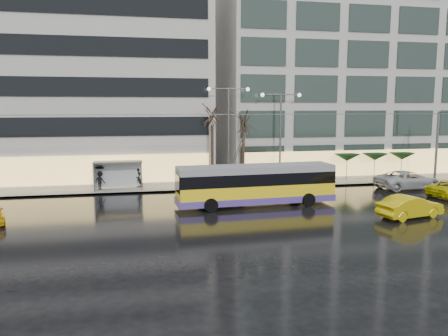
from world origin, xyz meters
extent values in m
plane|color=black|center=(0.00, 0.00, 0.00)|extent=(140.00, 140.00, 0.00)
cube|color=gray|center=(2.00, 14.00, 0.07)|extent=(80.00, 10.00, 0.15)
cube|color=slate|center=(2.00, 9.05, 0.07)|extent=(80.00, 0.10, 0.15)
cube|color=#BBB9B3|center=(-16.00, 19.00, 11.15)|extent=(34.00, 14.00, 22.00)
cube|color=#BBB9B3|center=(19.00, 19.00, 12.65)|extent=(32.00, 14.00, 25.00)
cube|color=yellow|center=(2.42, 2.65, 1.04)|extent=(11.96, 3.13, 1.48)
cube|color=#523D9A|center=(2.42, 2.65, 0.54)|extent=(12.00, 3.17, 0.49)
cube|color=black|center=(2.42, 2.65, 2.12)|extent=(11.98, 3.15, 0.89)
cube|color=gray|center=(2.42, 2.65, 2.81)|extent=(11.96, 3.13, 0.49)
cube|color=black|center=(8.36, 2.99, 1.97)|extent=(0.19, 2.27, 1.28)
cube|color=black|center=(-3.52, 2.31, 1.97)|extent=(0.19, 2.27, 1.28)
cylinder|color=black|center=(6.10, 4.09, 0.49)|extent=(1.00, 0.40, 0.99)
cylinder|color=black|center=(6.24, 1.63, 0.49)|extent=(1.00, 0.40, 0.99)
cylinder|color=black|center=(-1.39, 3.67, 0.49)|extent=(1.00, 0.40, 0.99)
cylinder|color=black|center=(-1.25, 1.21, 0.49)|extent=(1.00, 0.40, 0.99)
cylinder|color=#595B60|center=(1.39, 3.53, 4.24)|extent=(0.27, 3.67, 2.60)
cylinder|color=#595B60|center=(1.36, 4.02, 4.24)|extent=(0.27, 3.67, 2.60)
cylinder|color=#595B60|center=(22.00, 8.50, 3.50)|extent=(0.24, 0.24, 7.00)
cylinder|color=#595B60|center=(1.00, 5.75, 6.80)|extent=(42.00, 0.04, 0.04)
cylinder|color=#595B60|center=(1.00, 6.25, 6.80)|extent=(42.00, 0.04, 0.04)
cube|color=#595B60|center=(-8.00, 10.50, 2.60)|extent=(4.20, 1.60, 0.12)
cube|color=silver|center=(-8.00, 11.20, 1.35)|extent=(4.00, 0.05, 2.20)
cube|color=white|center=(-10.05, 10.50, 1.35)|extent=(0.10, 1.40, 2.20)
cylinder|color=#595B60|center=(-10.00, 9.80, 1.35)|extent=(0.10, 0.10, 2.40)
cylinder|color=#595B60|center=(-10.00, 11.20, 1.35)|extent=(0.10, 0.10, 2.40)
cylinder|color=#595B60|center=(-6.00, 9.80, 1.35)|extent=(0.10, 0.10, 2.40)
cylinder|color=#595B60|center=(-6.00, 11.20, 1.35)|extent=(0.10, 0.10, 2.40)
cylinder|color=#595B60|center=(2.00, 10.80, 4.65)|extent=(0.18, 0.18, 9.00)
cylinder|color=#595B60|center=(1.10, 10.80, 9.05)|extent=(1.80, 0.10, 0.10)
cylinder|color=#595B60|center=(2.90, 10.80, 9.05)|extent=(1.80, 0.10, 0.10)
sphere|color=#FFF2CC|center=(0.20, 10.80, 9.00)|extent=(0.36, 0.36, 0.36)
sphere|color=#FFF2CC|center=(3.80, 10.80, 9.00)|extent=(0.36, 0.36, 0.36)
cylinder|color=#595B60|center=(7.00, 10.80, 4.40)|extent=(0.18, 0.18, 8.50)
cylinder|color=#595B60|center=(6.10, 10.80, 8.55)|extent=(1.80, 0.10, 0.10)
cylinder|color=#595B60|center=(7.90, 10.80, 8.55)|extent=(1.80, 0.10, 0.10)
sphere|color=#FFF2CC|center=(5.20, 10.80, 8.50)|extent=(0.36, 0.36, 0.36)
sphere|color=#FFF2CC|center=(8.80, 10.80, 8.50)|extent=(0.36, 0.36, 0.36)
cylinder|color=black|center=(0.50, 11.00, 2.95)|extent=(0.28, 0.28, 5.60)
cylinder|color=black|center=(3.50, 11.20, 2.60)|extent=(0.28, 0.28, 4.90)
cylinder|color=#595B60|center=(14.00, 11.00, 1.25)|extent=(0.06, 0.06, 2.20)
cone|color=black|center=(14.00, 11.00, 2.45)|extent=(2.50, 2.50, 0.70)
cylinder|color=#595B60|center=(17.00, 11.00, 1.25)|extent=(0.06, 0.06, 2.20)
cone|color=black|center=(17.00, 11.00, 2.45)|extent=(2.50, 2.50, 0.70)
cylinder|color=#595B60|center=(20.00, 11.00, 1.25)|extent=(0.06, 0.06, 2.20)
cone|color=black|center=(20.00, 11.00, 2.45)|extent=(2.50, 2.50, 0.70)
imported|color=gold|center=(11.62, -2.93, 0.76)|extent=(4.87, 2.59, 1.52)
imported|color=silver|center=(17.78, 6.52, 0.82)|extent=(6.10, 3.14, 1.65)
imported|color=black|center=(-6.25, 11.29, 1.02)|extent=(0.75, 0.64, 1.75)
imported|color=#C54154|center=(-6.25, 11.29, 1.90)|extent=(1.27, 1.28, 0.88)
imported|color=black|center=(-6.23, 11.42, 0.98)|extent=(1.03, 1.00, 1.67)
imported|color=black|center=(-9.60, 10.81, 0.95)|extent=(1.19, 1.02, 1.60)
imported|color=black|center=(-9.60, 10.81, 1.90)|extent=(1.12, 1.12, 0.72)
camera|label=1|loc=(-6.16, -28.61, 7.39)|focal=35.00mm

